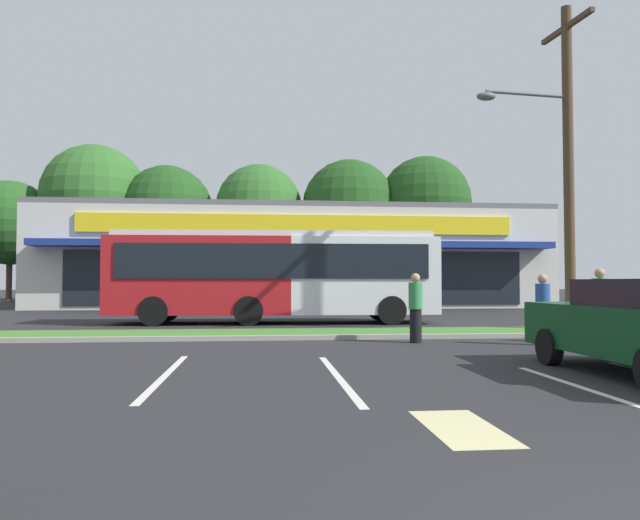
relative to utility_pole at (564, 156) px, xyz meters
The scene contains 19 objects.
grass_median 8.14m from the utility_pole, behind, with size 56.00×2.20×0.12m, color #427A2D.
curb_lip 8.25m from the utility_pole, 168.10° to the right, with size 56.00×0.24×0.12m, color #99968C.
parking_stripe_0 13.42m from the utility_pole, 146.25° to the right, with size 0.12×4.80×0.01m, color silver.
parking_stripe_1 11.76m from the utility_pole, 136.06° to the right, with size 0.12×4.80×0.01m, color silver.
parking_stripe_2 11.31m from the utility_pole, 115.67° to the right, with size 0.12×4.80×0.01m, color silver.
lot_arrow 13.67m from the utility_pole, 122.45° to the right, with size 0.70×1.60×0.01m, color beige.
storefront_building 23.68m from the utility_pole, 106.53° to the left, with size 29.59×14.79×5.95m.
tree_far_left 42.92m from the utility_pole, 131.31° to the left, with size 6.60×6.60×9.41m.
tree_left 39.02m from the utility_pole, 124.32° to the left, with size 8.28×8.28×12.34m.
tree_mid_left 35.52m from the utility_pole, 117.22° to the left, with size 7.20×7.20×10.69m.
tree_mid 32.10m from the utility_pole, 106.28° to the left, with size 6.79×6.79×10.77m.
tree_mid_right 30.09m from the utility_pole, 93.62° to the left, with size 7.37×7.37×11.12m.
tree_right 29.87m from the utility_pole, 82.06° to the left, with size 7.20×7.20×11.40m.
utility_pole is the anchor object (origin of this frame).
city_bus 10.26m from the utility_pole, 149.15° to the left, with size 11.63×2.94×3.25m.
car_1 17.35m from the utility_pole, 135.80° to the left, with size 4.53×1.86×1.62m.
pedestrian_near_bench 5.80m from the utility_pole, 125.41° to the right, with size 0.33×0.33×1.66m.
pedestrian_by_pole 7.03m from the utility_pole, 155.48° to the right, with size 0.34×0.34×1.69m.
pedestrian_mid 5.17m from the utility_pole, 102.99° to the right, with size 0.36×0.36×1.80m.
Camera 1 is at (-2.46, -2.49, 1.47)m, focal length 33.68 mm.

